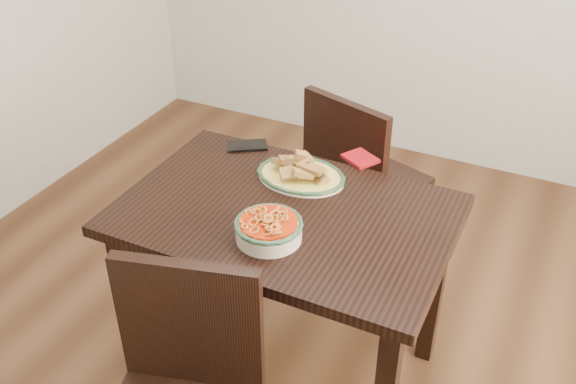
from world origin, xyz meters
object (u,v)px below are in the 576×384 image
at_px(chair_far, 358,176).
at_px(fish_plate, 301,168).
at_px(smartphone, 247,146).
at_px(dining_table, 285,236).
at_px(noodle_bowl, 269,227).

relative_size(chair_far, fish_plate, 2.79).
bearing_deg(fish_plate, smartphone, 157.34).
distance_m(dining_table, noodle_bowl, 0.22).
xyz_separation_m(fish_plate, smartphone, (-0.29, 0.12, -0.04)).
xyz_separation_m(chair_far, fish_plate, (-0.05, -0.49, 0.30)).
height_order(dining_table, noodle_bowl, noodle_bowl).
bearing_deg(fish_plate, chair_far, 83.96).
relative_size(noodle_bowl, smartphone, 1.40).
relative_size(dining_table, noodle_bowl, 5.08).
height_order(chair_far, smartphone, chair_far).
xyz_separation_m(dining_table, noodle_bowl, (0.02, -0.16, 0.15)).
bearing_deg(noodle_bowl, smartphone, 125.47).
xyz_separation_m(dining_table, chair_far, (0.02, 0.69, -0.14)).
relative_size(chair_far, smartphone, 5.74).
relative_size(chair_far, noodle_bowl, 4.10).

